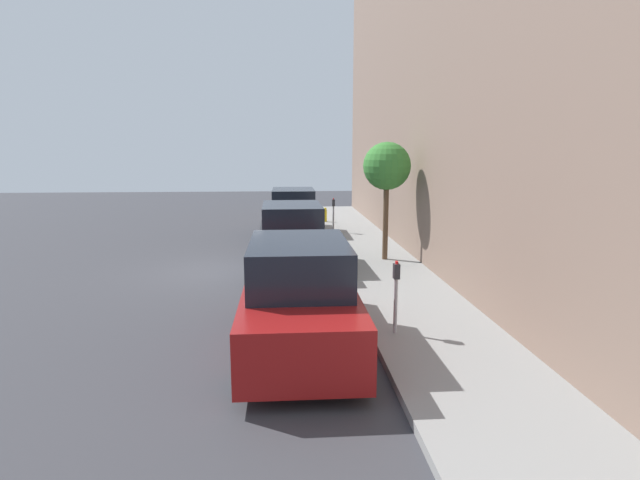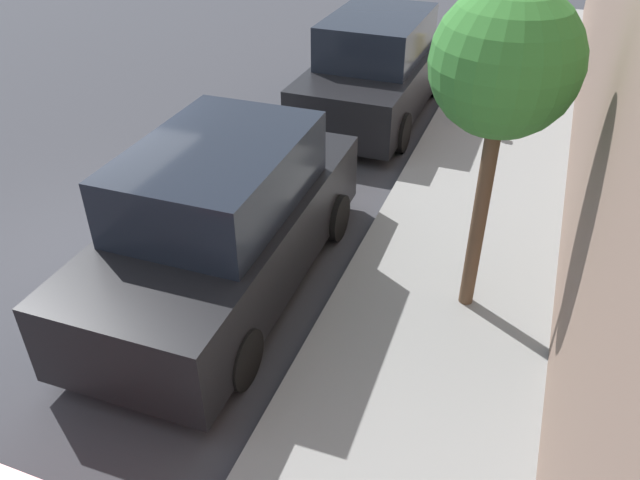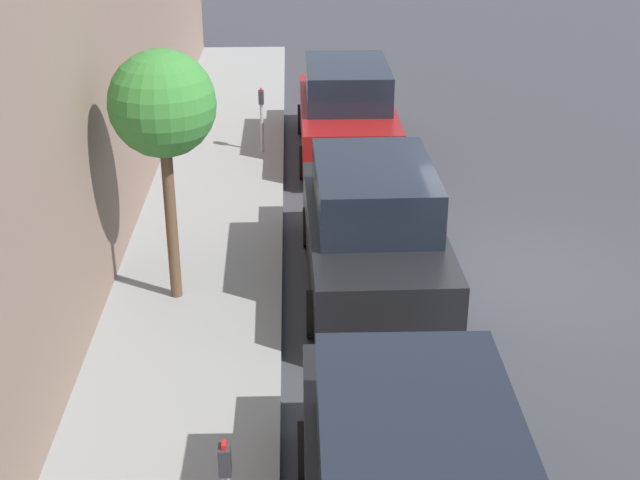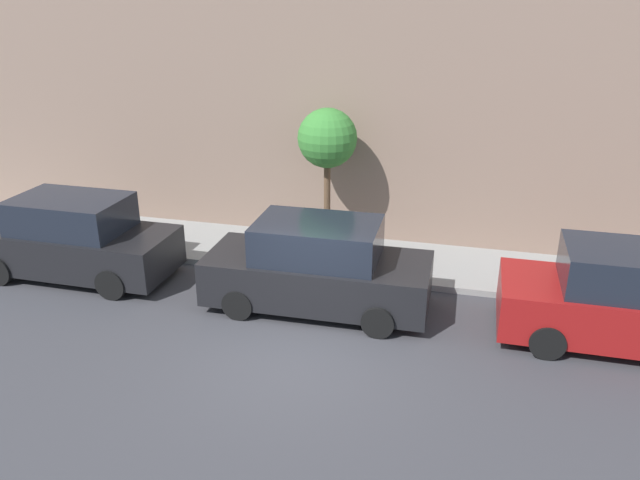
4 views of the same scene
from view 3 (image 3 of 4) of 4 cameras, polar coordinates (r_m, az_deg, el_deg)
name	(u,v)px [view 3 (image 3 of 4)]	position (r m, az deg, el deg)	size (l,w,h in m)	color
ground_plane	(504,279)	(14.37, 11.67, -2.47)	(60.00, 60.00, 0.00)	#38383D
sidewalk	(200,280)	(14.03, -7.72, -2.53)	(2.58, 32.00, 0.15)	gray
parked_suv_nearest	(347,113)	(19.32, 1.72, 8.16)	(2.08, 4.80, 1.98)	maroon
parked_suv_second	(373,230)	(13.52, 3.40, 0.62)	(2.08, 4.83, 1.98)	black
parking_meter_near	(262,113)	(19.06, -3.76, 8.11)	(0.11, 0.15, 1.39)	#ADADB2
street_tree	(162,106)	(12.37, -10.05, 8.43)	(1.48, 1.48, 3.68)	brown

